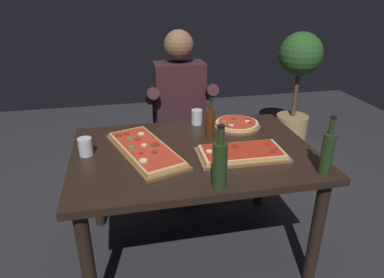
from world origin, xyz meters
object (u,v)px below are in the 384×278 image
at_px(pizza_rectangular_left, 145,149).
at_px(tumbler_near_camera, 197,117).
at_px(vinegar_bottle_green, 220,163).
at_px(pizza_rectangular_front, 242,153).
at_px(oil_bottle_amber, 210,123).
at_px(tumbler_far_side, 86,148).
at_px(potted_plant_corner, 298,76).
at_px(dining_table, 194,165).
at_px(pizza_round_far, 237,124).
at_px(diner_chair, 179,133).
at_px(wine_bottle_dark, 327,152).
at_px(seated_diner, 181,108).

distance_m(pizza_rectangular_left, tumbler_near_camera, 0.54).
bearing_deg(tumbler_near_camera, vinegar_bottle_green, -95.09).
distance_m(pizza_rectangular_front, oil_bottle_amber, 0.31).
relative_size(tumbler_far_side, potted_plant_corner, 0.09).
bearing_deg(dining_table, oil_bottle_amber, 47.45).
distance_m(pizza_round_far, vinegar_bottle_green, 0.78).
bearing_deg(potted_plant_corner, diner_chair, -155.00).
bearing_deg(wine_bottle_dark, diner_chair, 113.56).
bearing_deg(dining_table, seated_diner, 85.81).
relative_size(pizza_round_far, wine_bottle_dark, 1.01).
bearing_deg(tumbler_far_side, tumbler_near_camera, 24.79).
xyz_separation_m(pizza_rectangular_front, potted_plant_corner, (1.20, 1.64, -0.02)).
height_order(dining_table, pizza_round_far, pizza_round_far).
distance_m(dining_table, wine_bottle_dark, 0.75).
bearing_deg(potted_plant_corner, dining_table, -133.93).
height_order(dining_table, pizza_rectangular_left, pizza_rectangular_left).
bearing_deg(tumbler_far_side, pizza_rectangular_front, -12.83).
bearing_deg(dining_table, pizza_rectangular_left, 174.14).
bearing_deg(pizza_rectangular_front, oil_bottle_amber, 112.20).
relative_size(pizza_rectangular_front, diner_chair, 0.58).
bearing_deg(pizza_rectangular_left, dining_table, -5.86).
bearing_deg(pizza_round_far, potted_plant_corner, 48.20).
bearing_deg(vinegar_bottle_green, pizza_rectangular_front, 52.85).
xyz_separation_m(dining_table, wine_bottle_dark, (0.60, -0.40, 0.22)).
bearing_deg(pizza_rectangular_left, potted_plant_corner, 40.47).
bearing_deg(oil_bottle_amber, wine_bottle_dark, -49.52).
xyz_separation_m(pizza_round_far, oil_bottle_amber, (-0.23, -0.14, 0.08)).
distance_m(vinegar_bottle_green, diner_chair, 1.32).
distance_m(pizza_rectangular_front, pizza_round_far, 0.43).
xyz_separation_m(wine_bottle_dark, vinegar_bottle_green, (-0.56, -0.01, 0.01)).
relative_size(pizza_rectangular_front, pizza_round_far, 1.60).
distance_m(pizza_round_far, wine_bottle_dark, 0.73).
bearing_deg(pizza_round_far, vinegar_bottle_green, -115.06).
height_order(wine_bottle_dark, vinegar_bottle_green, vinegar_bottle_green).
bearing_deg(wine_bottle_dark, tumbler_near_camera, 121.74).
xyz_separation_m(oil_bottle_amber, diner_chair, (-0.08, 0.71, -0.35)).
bearing_deg(diner_chair, vinegar_bottle_green, -90.81).
distance_m(pizza_rectangular_front, diner_chair, 1.04).
xyz_separation_m(oil_bottle_amber, vinegar_bottle_green, (-0.10, -0.56, 0.02)).
distance_m(pizza_round_far, tumbler_far_side, 1.00).
xyz_separation_m(vinegar_bottle_green, potted_plant_corner, (1.42, 1.92, -0.13)).
distance_m(pizza_rectangular_front, vinegar_bottle_green, 0.37).
bearing_deg(pizza_round_far, tumbler_far_side, -167.22).
bearing_deg(diner_chair, potted_plant_corner, 25.00).
bearing_deg(dining_table, tumbler_near_camera, 74.88).
distance_m(pizza_rectangular_front, wine_bottle_dark, 0.45).
relative_size(tumbler_near_camera, diner_chair, 0.12).
bearing_deg(diner_chair, tumbler_far_side, -130.13).
relative_size(tumbler_near_camera, tumbler_far_side, 0.99).
bearing_deg(diner_chair, oil_bottle_amber, -83.40).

